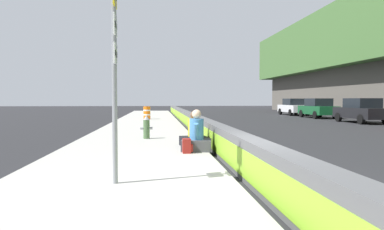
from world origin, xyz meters
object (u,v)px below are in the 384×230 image
at_px(route_sign_post, 115,66).
at_px(construction_barrel, 147,113).
at_px(parked_car_far, 294,107).
at_px(seated_person_middle, 194,135).
at_px(parked_car_fourth, 361,110).
at_px(parked_car_midline, 318,108).
at_px(backpack, 187,146).
at_px(seated_person_foreground, 197,138).
at_px(fire_hydrant, 146,127).

relative_size(route_sign_post, construction_barrel, 3.79).
distance_m(route_sign_post, parked_car_far, 32.49).
bearing_deg(seated_person_middle, parked_car_fourth, -47.07).
bearing_deg(parked_car_midline, parked_car_far, 0.54).
distance_m(seated_person_middle, backpack, 1.57).
bearing_deg(construction_barrel, parked_car_midline, -79.02).
relative_size(seated_person_middle, parked_car_fourth, 0.25).
height_order(route_sign_post, backpack, route_sign_post).
bearing_deg(seated_person_foreground, route_sign_post, 154.11).
xyz_separation_m(seated_person_middle, parked_car_midline, (18.52, -12.83, 0.37)).
relative_size(seated_person_foreground, seated_person_middle, 1.07).
relative_size(fire_hydrant, parked_car_fourth, 0.20).
xyz_separation_m(construction_barrel, parked_car_midline, (2.87, -14.78, 0.24)).
bearing_deg(parked_car_midline, backpack, 146.65).
xyz_separation_m(route_sign_post, seated_person_middle, (4.97, -1.92, -1.74)).
distance_m(backpack, parked_car_midline, 24.00).
bearing_deg(construction_barrel, fire_hydrant, -178.44).
height_order(construction_barrel, parked_car_midline, parked_car_midline).
bearing_deg(parked_car_far, seated_person_middle, 151.94).
bearing_deg(parked_car_midline, parked_car_fourth, -179.23).
xyz_separation_m(construction_barrel, parked_car_fourth, (-3.63, -14.87, 0.24)).
height_order(seated_person_middle, parked_car_fourth, parked_car_fourth).
relative_size(parked_car_fourth, parked_car_midline, 1.00).
bearing_deg(construction_barrel, seated_person_middle, -172.89).
height_order(parked_car_fourth, parked_car_midline, same).
bearing_deg(seated_person_foreground, seated_person_middle, -1.92).
relative_size(route_sign_post, parked_car_midline, 0.80).
bearing_deg(route_sign_post, seated_person_foreground, -25.89).
xyz_separation_m(construction_barrel, parked_car_far, (8.32, -14.73, 0.24)).
relative_size(parked_car_midline, parked_car_far, 1.00).
distance_m(parked_car_midline, parked_car_far, 5.46).
xyz_separation_m(seated_person_middle, parked_car_fourth, (12.02, -12.92, 0.37)).
height_order(fire_hydrant, seated_person_foreground, seated_person_foreground).
height_order(parked_car_midline, parked_car_far, same).
height_order(backpack, parked_car_far, parked_car_far).
height_order(seated_person_foreground, construction_barrel, seated_person_foreground).
bearing_deg(parked_car_far, parked_car_fourth, -179.33).
relative_size(seated_person_foreground, parked_car_midline, 0.27).
distance_m(construction_barrel, parked_car_fourth, 15.31).
bearing_deg(parked_car_far, route_sign_post, 153.07).
xyz_separation_m(route_sign_post, parked_car_midline, (23.49, -14.75, -1.37)).
bearing_deg(seated_person_middle, route_sign_post, 158.85).
bearing_deg(parked_car_midline, seated_person_middle, 145.28).
relative_size(route_sign_post, seated_person_middle, 3.21).
distance_m(backpack, parked_car_fourth, 18.97).
distance_m(parked_car_fourth, parked_car_midline, 6.50).
distance_m(route_sign_post, parked_car_fourth, 22.60).
xyz_separation_m(seated_person_foreground, backpack, (-0.44, 0.32, -0.18)).
bearing_deg(parked_car_midline, route_sign_post, 147.86).
bearing_deg(parked_car_fourth, seated_person_foreground, 135.32).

